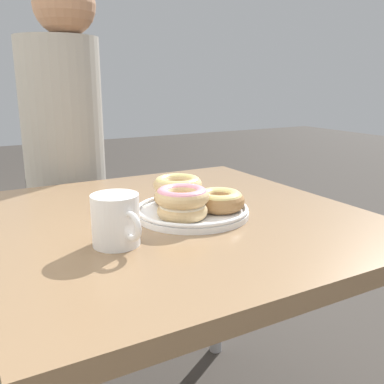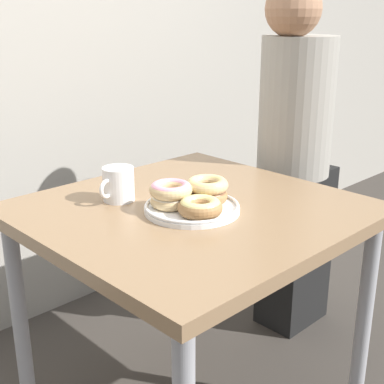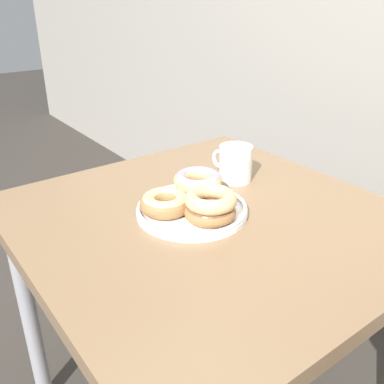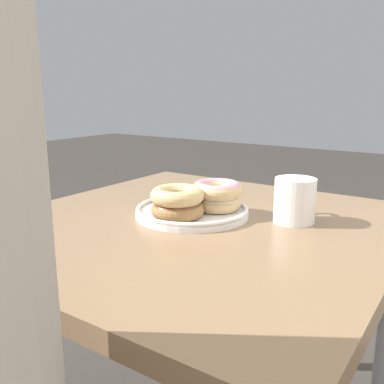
{
  "view_description": "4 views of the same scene",
  "coord_description": "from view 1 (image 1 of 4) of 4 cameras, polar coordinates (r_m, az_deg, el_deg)",
  "views": [
    {
      "loc": [
        -0.91,
        0.62,
        1.08
      ],
      "look_at": [
        -0.03,
        0.13,
        0.82
      ],
      "focal_mm": 40.0,
      "sensor_mm": 36.0,
      "label": 1
    },
    {
      "loc": [
        -1.04,
        -0.91,
        1.31
      ],
      "look_at": [
        -0.03,
        0.13,
        0.82
      ],
      "focal_mm": 50.0,
      "sensor_mm": 36.0,
      "label": 2
    },
    {
      "loc": [
        0.72,
        -0.43,
        1.27
      ],
      "look_at": [
        -0.03,
        0.13,
        0.82
      ],
      "focal_mm": 40.0,
      "sensor_mm": 36.0,
      "label": 3
    },
    {
      "loc": [
        0.81,
        0.7,
        1.06
      ],
      "look_at": [
        -0.03,
        0.13,
        0.82
      ],
      "focal_mm": 40.0,
      "sensor_mm": 36.0,
      "label": 4
    }
  ],
  "objects": [
    {
      "name": "coffee_mug",
      "position": [
        0.87,
        -10.07,
        -3.64
      ],
      "size": [
        0.13,
        0.1,
        0.1
      ],
      "color": "white",
      "rests_on": "dining_table"
    },
    {
      "name": "person_figure",
      "position": [
        1.67,
        -16.74,
        1.75
      ],
      "size": [
        0.4,
        0.28,
        1.42
      ],
      "color": "black",
      "rests_on": "ground_plane"
    },
    {
      "name": "dining_table",
      "position": [
        1.09,
        -2.27,
        -7.4
      ],
      "size": [
        0.92,
        0.89,
        0.76
      ],
      "color": "#846647",
      "rests_on": "ground_plane"
    },
    {
      "name": "donut_plate",
      "position": [
        1.04,
        -0.23,
        -1.16
      ],
      "size": [
        0.29,
        0.28,
        0.08
      ],
      "color": "white",
      "rests_on": "dining_table"
    }
  ]
}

